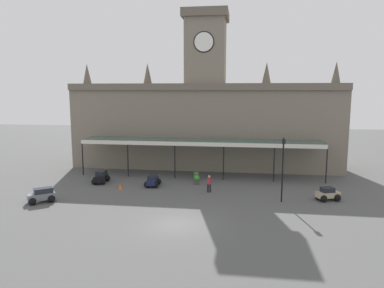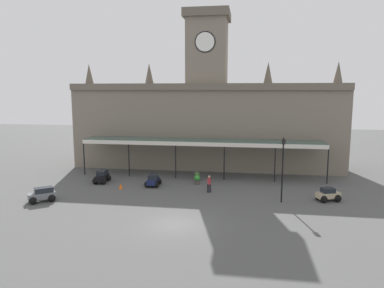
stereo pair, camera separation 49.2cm
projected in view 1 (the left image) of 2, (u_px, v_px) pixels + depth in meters
name	position (u px, v px, depth m)	size (l,w,h in m)	color
ground_plane	(176.00, 225.00, 26.40)	(140.00, 140.00, 0.00)	#4F504F
station_building	(205.00, 119.00, 45.84)	(33.28, 6.80, 19.31)	slate
entrance_canopy	(200.00, 141.00, 40.64)	(27.25, 3.26, 4.21)	#38564C
car_black_estate	(101.00, 177.00, 38.33)	(1.63, 2.30, 1.27)	black
car_grey_estate	(42.00, 196.00, 31.60)	(2.41, 2.32, 1.27)	slate
car_navy_sedan	(153.00, 181.00, 36.96)	(1.54, 2.06, 1.19)	#19214C
car_beige_sedan	(328.00, 195.00, 32.20)	(2.23, 1.93, 1.19)	tan
pedestrian_beside_cars	(209.00, 183.00, 34.64)	(0.39, 0.34, 1.67)	black
victorian_lamppost	(283.00, 163.00, 31.28)	(0.30, 0.30, 5.75)	black
traffic_cone	(120.00, 186.00, 35.90)	(0.40, 0.40, 0.58)	orange
planter_near_kerb	(197.00, 180.00, 37.65)	(0.60, 0.60, 0.96)	#47423D
planter_by_canopy	(196.00, 176.00, 39.31)	(0.60, 0.60, 0.96)	#47423D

